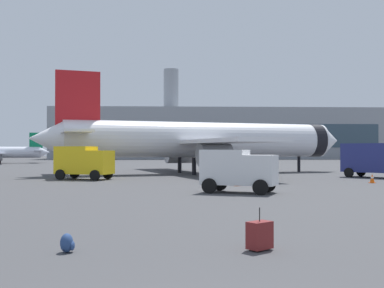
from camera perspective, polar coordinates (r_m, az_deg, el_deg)
name	(u,v)px	position (r m, az deg, el deg)	size (l,w,h in m)	color
airplane_at_gate	(202,140)	(52.30, 1.17, 0.47)	(35.07, 32.00, 10.50)	white
service_truck	(84,161)	(42.83, -12.77, -2.00)	(5.27, 3.85, 2.90)	yellow
fuel_truck	(376,159)	(47.75, 21.00, -1.63)	(5.81, 6.06, 3.20)	navy
cargo_van	(238,169)	(29.00, 5.49, -2.95)	(4.83, 3.71, 2.60)	white
safety_cone_near	(237,181)	(34.55, 5.40, -4.35)	(0.44, 0.44, 0.79)	#F2590C
safety_cone_mid	(372,178)	(39.98, 20.65, -3.85)	(0.44, 0.44, 0.74)	#F2590C
safety_cone_far	(224,168)	(60.94, 3.89, -2.83)	(0.44, 0.44, 0.65)	#F2590C
rolling_suitcase	(260,235)	(12.67, 8.05, -10.68)	(0.75, 0.71, 1.10)	maroon
traveller_backpack	(67,243)	(12.71, -14.62, -11.36)	(0.36, 0.40, 0.48)	navy
terminal_building	(215,134)	(142.07, 2.78, 1.20)	(93.30, 22.22, 26.42)	gray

